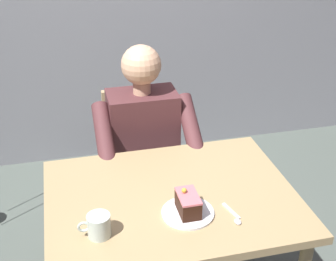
# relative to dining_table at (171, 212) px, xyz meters

# --- Properties ---
(dining_table) EXTENTS (1.03, 0.78, 0.75)m
(dining_table) POSITION_rel_dining_table_xyz_m (0.00, 0.00, 0.00)
(dining_table) COLOR tan
(dining_table) RESTS_ON ground
(chair) EXTENTS (0.42, 0.42, 0.88)m
(chair) POSITION_rel_dining_table_xyz_m (0.00, -0.72, -0.17)
(chair) COLOR tan
(chair) RESTS_ON ground
(seated_person) EXTENTS (0.53, 0.58, 1.19)m
(seated_person) POSITION_rel_dining_table_xyz_m (-0.00, -0.55, -0.04)
(seated_person) COLOR #502A2D
(seated_person) RESTS_ON ground
(dessert_plate) EXTENTS (0.21, 0.21, 0.01)m
(dessert_plate) POSITION_rel_dining_table_xyz_m (-0.03, 0.14, 0.10)
(dessert_plate) COLOR white
(dessert_plate) RESTS_ON dining_table
(cake_slice) EXTENTS (0.08, 0.13, 0.10)m
(cake_slice) POSITION_rel_dining_table_xyz_m (-0.03, 0.14, 0.14)
(cake_slice) COLOR black
(cake_slice) RESTS_ON dessert_plate
(coffee_cup) EXTENTS (0.12, 0.09, 0.09)m
(coffee_cup) POSITION_rel_dining_table_xyz_m (0.32, 0.18, 0.14)
(coffee_cup) COLOR silver
(coffee_cup) RESTS_ON dining_table
(dessert_spoon) EXTENTS (0.04, 0.14, 0.01)m
(dessert_spoon) POSITION_rel_dining_table_xyz_m (-0.20, 0.20, 0.09)
(dessert_spoon) COLOR silver
(dessert_spoon) RESTS_ON dining_table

